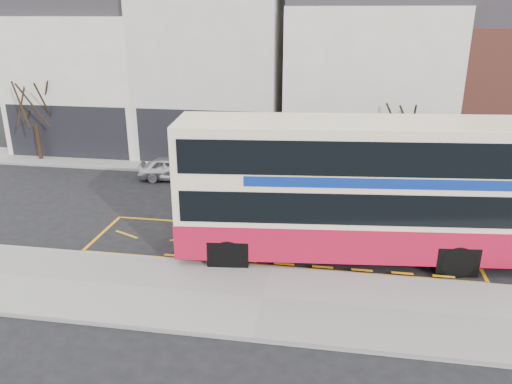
% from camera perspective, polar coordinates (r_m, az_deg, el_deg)
% --- Properties ---
extents(ground, '(120.00, 120.00, 0.00)m').
position_cam_1_polar(ground, '(17.33, 1.93, -8.41)').
color(ground, black).
rests_on(ground, ground).
extents(pavement, '(40.00, 4.00, 0.15)m').
position_cam_1_polar(pavement, '(15.32, 0.77, -12.18)').
color(pavement, gray).
rests_on(pavement, ground).
extents(kerb, '(40.00, 0.15, 0.15)m').
position_cam_1_polar(kerb, '(16.97, 1.76, -8.77)').
color(kerb, gray).
rests_on(kerb, ground).
extents(far_pavement, '(50.00, 3.00, 0.15)m').
position_cam_1_polar(far_pavement, '(27.45, 4.97, 2.54)').
color(far_pavement, gray).
rests_on(far_pavement, ground).
extents(road_markings, '(14.00, 3.40, 0.01)m').
position_cam_1_polar(road_markings, '(18.75, 2.58, -6.11)').
color(road_markings, orange).
rests_on(road_markings, ground).
extents(terrace_far_left, '(8.00, 8.01, 10.80)m').
position_cam_1_polar(terrace_far_left, '(34.03, -18.10, 13.19)').
color(terrace_far_left, silver).
rests_on(terrace_far_left, ground).
extents(terrace_left, '(8.00, 8.01, 11.80)m').
position_cam_1_polar(terrace_left, '(31.17, -4.56, 14.47)').
color(terrace_left, silver).
rests_on(terrace_left, ground).
extents(terrace_green_shop, '(9.00, 8.01, 11.30)m').
position_cam_1_polar(terrace_green_shop, '(30.34, 12.69, 13.45)').
color(terrace_green_shop, silver).
rests_on(terrace_green_shop, ground).
extents(double_decker_bus, '(12.45, 4.08, 4.88)m').
position_cam_1_polar(double_decker_bus, '(17.31, 11.61, 0.43)').
color(double_decker_bus, beige).
rests_on(double_decker_bus, ground).
extents(bus_stop_post, '(0.68, 0.18, 2.76)m').
position_cam_1_polar(bus_stop_post, '(16.42, -3.17, -3.05)').
color(bus_stop_post, black).
rests_on(bus_stop_post, pavement).
extents(car_silver, '(3.70, 1.81, 1.21)m').
position_cam_1_polar(car_silver, '(26.16, -9.40, 2.68)').
color(car_silver, silver).
rests_on(car_silver, ground).
extents(car_grey, '(4.13, 2.52, 1.29)m').
position_cam_1_polar(car_grey, '(25.01, 4.54, 2.18)').
color(car_grey, '#464A4F').
rests_on(car_grey, ground).
extents(car_white, '(4.43, 2.15, 1.24)m').
position_cam_1_polar(car_white, '(25.87, 21.94, 1.32)').
color(car_white, white).
rests_on(car_white, ground).
extents(street_tree_left, '(2.74, 2.74, 5.91)m').
position_cam_1_polar(street_tree_left, '(31.12, -24.31, 10.42)').
color(street_tree_left, '#312115').
rests_on(street_tree_left, ground).
extents(street_tree_right, '(2.33, 2.33, 5.02)m').
position_cam_1_polar(street_tree_right, '(26.64, 16.29, 8.71)').
color(street_tree_right, '#312115').
rests_on(street_tree_right, ground).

